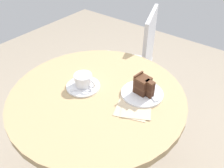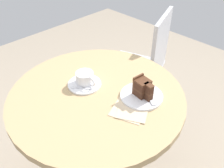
{
  "view_description": "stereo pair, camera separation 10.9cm",
  "coord_description": "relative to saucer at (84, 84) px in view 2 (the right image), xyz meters",
  "views": [
    {
      "loc": [
        0.57,
        -0.62,
        1.43
      ],
      "look_at": [
        0.04,
        0.06,
        0.77
      ],
      "focal_mm": 38.0,
      "sensor_mm": 36.0,
      "label": 1
    },
    {
      "loc": [
        0.65,
        -0.55,
        1.43
      ],
      "look_at": [
        0.04,
        0.06,
        0.77
      ],
      "focal_mm": 38.0,
      "sensor_mm": 36.0,
      "label": 2
    }
  ],
  "objects": [
    {
      "name": "napkin",
      "position": [
        0.27,
        0.03,
        -0.0
      ],
      "size": [
        0.19,
        0.18,
        0.0
      ],
      "rotation": [
        0.0,
        0.0,
        0.37
      ],
      "color": "beige",
      "rests_on": "cafe_table"
    },
    {
      "name": "cake_plate",
      "position": [
        0.25,
        0.13,
        0.0
      ],
      "size": [
        0.19,
        0.19,
        0.01
      ],
      "color": "white",
      "rests_on": "cafe_table"
    },
    {
      "name": "teaspoon",
      "position": [
        0.01,
        -0.05,
        0.01
      ],
      "size": [
        0.08,
        0.07,
        0.0
      ],
      "rotation": [
        0.0,
        0.0,
        3.81
      ],
      "color": "silver",
      "rests_on": "saucer"
    },
    {
      "name": "saucer",
      "position": [
        0.0,
        0.0,
        0.0
      ],
      "size": [
        0.16,
        0.16,
        0.01
      ],
      "color": "white",
      "rests_on": "cafe_table"
    },
    {
      "name": "fork",
      "position": [
        0.29,
        0.14,
        0.01
      ],
      "size": [
        0.12,
        0.08,
        0.0
      ],
      "rotation": [
        0.0,
        0.0,
        5.76
      ],
      "color": "silver",
      "rests_on": "cake_plate"
    },
    {
      "name": "cafe_chair",
      "position": [
        -0.11,
        0.65,
        -0.21
      ],
      "size": [
        0.49,
        0.49,
        0.88
      ],
      "rotation": [
        0.0,
        0.0,
        5.07
      ],
      "color": "#BCBCC1",
      "rests_on": "ground"
    },
    {
      "name": "cafe_table",
      "position": [
        0.09,
        0.0,
        -0.12
      ],
      "size": [
        0.82,
        0.82,
        0.73
      ],
      "color": "tan",
      "rests_on": "ground"
    },
    {
      "name": "cake_slice",
      "position": [
        0.25,
        0.13,
        0.05
      ],
      "size": [
        0.09,
        0.07,
        0.09
      ],
      "rotation": [
        0.0,
        0.0,
        6.16
      ],
      "color": "#422619",
      "rests_on": "cake_plate"
    },
    {
      "name": "coffee_cup",
      "position": [
        -0.0,
        0.01,
        0.03
      ],
      "size": [
        0.12,
        0.09,
        0.06
      ],
      "color": "white",
      "rests_on": "saucer"
    }
  ]
}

